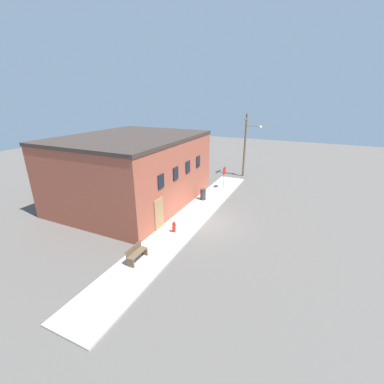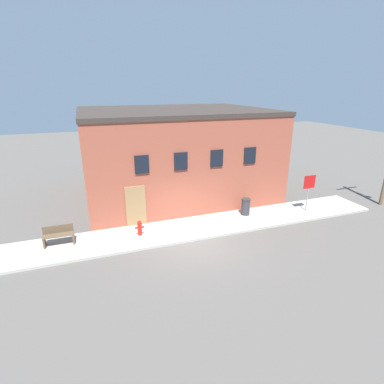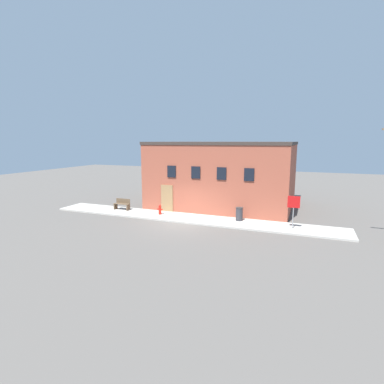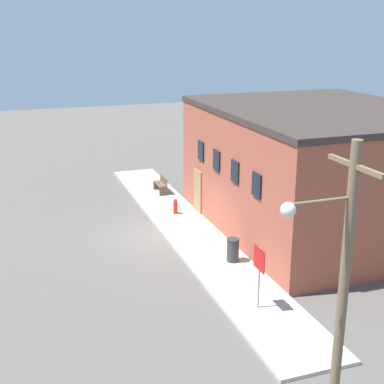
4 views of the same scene
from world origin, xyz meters
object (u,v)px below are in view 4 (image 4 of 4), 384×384
Objects in this scene: stop_sign at (259,266)px; trash_bin at (233,250)px; fire_hydrant at (175,206)px; bench at (161,185)px; utility_pole at (339,278)px.

stop_sign is 3.76m from trash_bin.
trash_bin is at bearing 169.48° from stop_sign.
fire_hydrant is 3.59m from bench.
stop_sign reaches higher than fire_hydrant.
stop_sign is 13.13m from bench.
bench is 1.39× the size of trash_bin.
bench is (-3.57, 0.32, 0.05)m from fire_hydrant.
fire_hydrant is 0.11× the size of utility_pole.
trash_bin is (-3.56, 0.66, -1.00)m from stop_sign.
utility_pole reaches higher than trash_bin.
fire_hydrant is at bearing -5.06° from bench.
stop_sign is at bearing -10.52° from trash_bin.
stop_sign reaches higher than bench.
trash_bin is (9.52, 0.13, 0.04)m from bench.
utility_pole reaches higher than stop_sign.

